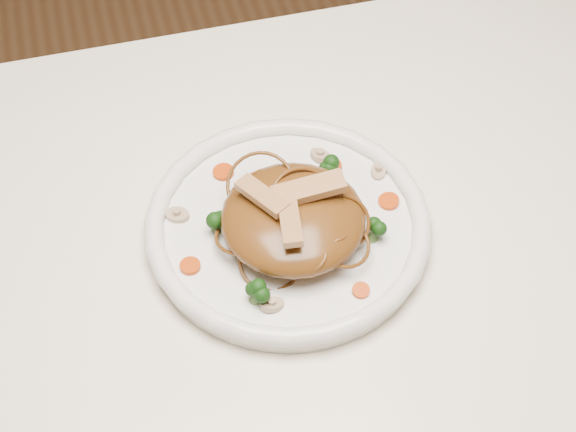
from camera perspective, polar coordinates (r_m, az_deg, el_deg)
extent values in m
cube|color=beige|center=(0.89, 0.25, -4.53)|extent=(1.20, 0.80, 0.04)
cylinder|color=brown|center=(1.54, 16.56, 2.10)|extent=(0.06, 0.06, 0.71)
cylinder|color=white|center=(0.89, 0.00, -0.89)|extent=(0.30, 0.30, 0.02)
ellipsoid|color=#623312|center=(0.86, 0.34, -0.14)|extent=(0.19, 0.19, 0.05)
cube|color=tan|center=(0.84, 1.38, 1.79)|extent=(0.07, 0.02, 0.01)
cube|color=tan|center=(0.84, -1.72, 1.34)|extent=(0.05, 0.06, 0.01)
cube|color=tan|center=(0.82, 0.14, -0.35)|extent=(0.03, 0.06, 0.01)
cylinder|color=#B72C06|center=(0.94, 2.87, 3.26)|extent=(0.03, 0.03, 0.00)
cylinder|color=#B72C06|center=(0.86, -6.46, -3.28)|extent=(0.03, 0.03, 0.00)
cylinder|color=#B72C06|center=(0.91, 6.65, 0.97)|extent=(0.03, 0.03, 0.00)
cylinder|color=#B72C06|center=(0.93, -4.28, 2.91)|extent=(0.03, 0.03, 0.00)
cylinder|color=#B72C06|center=(0.84, 4.82, -4.91)|extent=(0.02, 0.02, 0.00)
cylinder|color=#BCAB8D|center=(0.83, -1.05, -5.86)|extent=(0.03, 0.03, 0.01)
cylinder|color=#BCAB8D|center=(0.94, 5.96, 2.95)|extent=(0.03, 0.03, 0.01)
cylinder|color=#BCAB8D|center=(0.90, -7.29, 0.07)|extent=(0.03, 0.03, 0.01)
cylinder|color=#BCAB8D|center=(0.95, 2.14, 4.00)|extent=(0.03, 0.03, 0.01)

